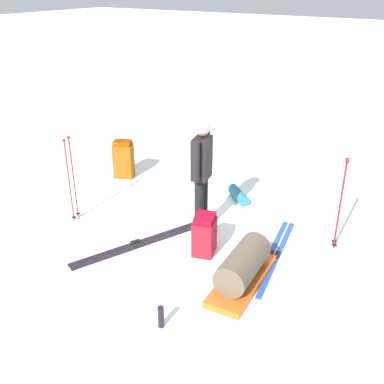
# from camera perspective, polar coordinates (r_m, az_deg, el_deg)

# --- Properties ---
(ground_plane) EXTENTS (80.00, 80.00, 0.00)m
(ground_plane) POSITION_cam_1_polar(r_m,az_deg,el_deg) (6.69, 0.00, -5.42)
(ground_plane) COLOR white
(skier_standing) EXTENTS (0.55, 0.30, 1.70)m
(skier_standing) POSITION_cam_1_polar(r_m,az_deg,el_deg) (6.39, 1.23, 2.66)
(skier_standing) COLOR black
(skier_standing) RESTS_ON ground_plane
(ski_pair_near) EXTENTS (1.90, 0.92, 0.05)m
(ski_pair_near) POSITION_cam_1_polar(r_m,az_deg,el_deg) (6.48, -6.94, -6.60)
(ski_pair_near) COLOR black
(ski_pair_near) RESTS_ON ground_plane
(ski_pair_far) EXTENTS (1.95, 0.52, 0.05)m
(ski_pair_far) POSITION_cam_1_polar(r_m,az_deg,el_deg) (6.30, 10.27, -7.88)
(ski_pair_far) COLOR #2850A2
(ski_pair_far) RESTS_ON ground_plane
(backpack_large_dark) EXTENTS (0.37, 0.42, 0.72)m
(backpack_large_dark) POSITION_cam_1_polar(r_m,az_deg,el_deg) (8.56, -8.64, 4.09)
(backpack_large_dark) COLOR #8A440D
(backpack_large_dark) RESTS_ON ground_plane
(backpack_bright) EXTENTS (0.42, 0.37, 0.57)m
(backpack_bright) POSITION_cam_1_polar(r_m,az_deg,el_deg) (6.15, 1.58, -5.40)
(backpack_bright) COLOR maroon
(backpack_bright) RESTS_ON ground_plane
(ski_poles_planted_near) EXTENTS (0.16, 0.10, 1.33)m
(ski_poles_planted_near) POSITION_cam_1_polar(r_m,az_deg,el_deg) (6.37, 18.29, -0.96)
(ski_poles_planted_near) COLOR maroon
(ski_poles_planted_near) RESTS_ON ground_plane
(ski_poles_planted_far) EXTENTS (0.19, 0.11, 1.34)m
(ski_poles_planted_far) POSITION_cam_1_polar(r_m,az_deg,el_deg) (7.02, -15.05, 2.05)
(ski_poles_planted_far) COLOR maroon
(ski_poles_planted_far) RESTS_ON ground_plane
(gear_sled) EXTENTS (1.35, 0.58, 0.49)m
(gear_sled) POSITION_cam_1_polar(r_m,az_deg,el_deg) (5.62, 6.43, -9.51)
(gear_sled) COLOR #DB5B1B
(gear_sled) RESTS_ON ground_plane
(sleeping_mat_rolled) EXTENTS (0.49, 0.54, 0.18)m
(sleeping_mat_rolled) POSITION_cam_1_polar(r_m,az_deg,el_deg) (7.71, 5.85, -0.36)
(sleeping_mat_rolled) COLOR teal
(sleeping_mat_rolled) RESTS_ON ground_plane
(thermos_bottle) EXTENTS (0.07, 0.07, 0.26)m
(thermos_bottle) POSITION_cam_1_polar(r_m,az_deg,el_deg) (5.05, -3.95, -15.46)
(thermos_bottle) COLOR black
(thermos_bottle) RESTS_ON ground_plane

